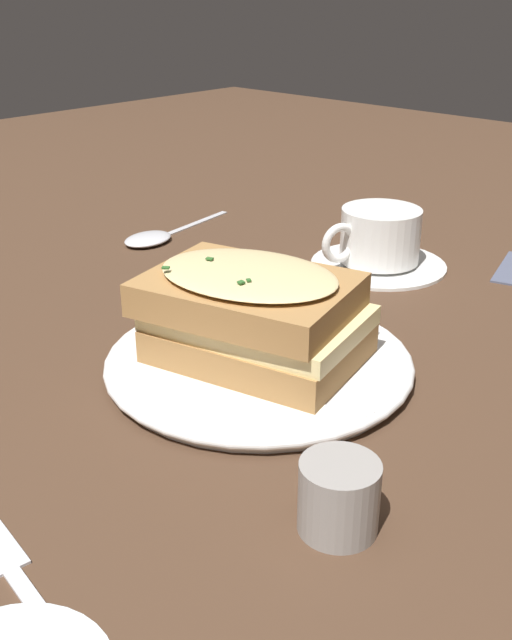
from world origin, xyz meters
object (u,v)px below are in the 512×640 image
object	(u,v)px
sandwich	(253,314)
fork	(11,569)
dinner_plate	(256,361)
spoon	(153,237)
condiment_pot	(339,497)
teacup_with_saucer	(379,242)

from	to	relation	value
sandwich	fork	bearing A→B (deg)	103.54
dinner_plate	sandwich	size ratio (longest dim) A/B	1.36
dinner_plate	sandwich	xyz separation A→B (m)	(0.00, 0.00, 0.04)
spoon	condiment_pot	xyz separation A→B (m)	(-0.47, 0.26, 0.02)
dinner_plate	sandwich	bearing A→B (deg)	73.60
dinner_plate	condiment_pot	bearing A→B (deg)	146.80
teacup_with_saucer	spoon	xyz separation A→B (m)	(0.24, 0.11, -0.02)
condiment_pot	teacup_with_saucer	bearing A→B (deg)	-58.29
spoon	condiment_pot	distance (m)	0.54
fork	dinner_plate	bearing A→B (deg)	21.22
condiment_pot	fork	bearing A→B (deg)	54.44
dinner_plate	spoon	xyz separation A→B (m)	(0.31, -0.15, -0.00)
sandwich	fork	xyz separation A→B (m)	(-0.06, 0.25, -0.05)
spoon	condiment_pot	size ratio (longest dim) A/B	3.99
fork	condiment_pot	distance (m)	0.18
dinner_plate	teacup_with_saucer	distance (m)	0.27
teacup_with_saucer	fork	bearing A→B (deg)	30.45
dinner_plate	teacup_with_saucer	world-z (taller)	teacup_with_saucer
sandwich	spoon	xyz separation A→B (m)	(0.31, -0.15, -0.04)
teacup_with_saucer	condiment_pot	xyz separation A→B (m)	(-0.23, 0.37, -0.01)
dinner_plate	spoon	size ratio (longest dim) A/B	1.33
teacup_with_saucer	dinner_plate	bearing A→B (deg)	30.65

